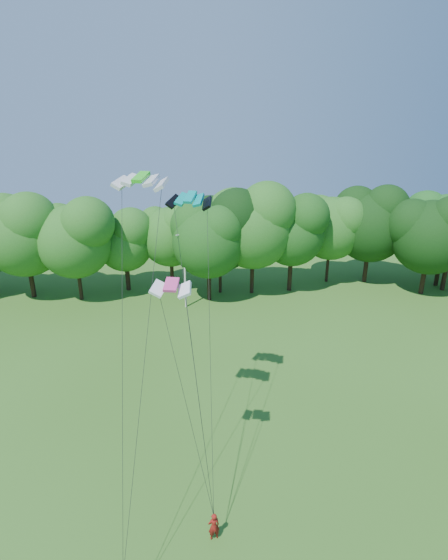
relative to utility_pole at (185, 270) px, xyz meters
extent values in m
cylinder|color=beige|center=(0.00, 0.00, -0.11)|extent=(0.21, 0.21, 8.35)
cube|color=beige|center=(0.00, 0.00, 3.85)|extent=(1.65, 0.39, 0.08)
imported|color=maroon|center=(0.79, -28.06, -3.49)|extent=(0.65, 0.50, 1.60)
cube|color=#049089|center=(0.30, -18.93, 11.06)|extent=(2.73, 1.93, 0.58)
cube|color=#2DD620|center=(-2.11, -22.11, 12.63)|extent=(2.85, 2.00, 0.45)
cube|color=#E43F8D|center=(-0.83, -25.01, 8.15)|extent=(2.01, 1.28, 0.45)
cylinder|color=black|center=(4.12, 3.81, -2.05)|extent=(0.43, 0.43, 4.48)
ellipsoid|color=black|center=(4.12, 3.81, 3.86)|extent=(8.96, 8.96, 9.77)
cylinder|color=#2F2113|center=(30.73, 3.30, -1.99)|extent=(0.49, 0.49, 4.60)
ellipsoid|color=#184F18|center=(30.73, 3.30, 4.07)|extent=(9.20, 9.20, 10.03)
camera|label=1|loc=(-0.32, -43.73, 15.48)|focal=28.00mm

